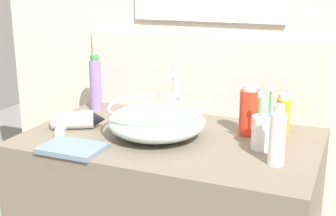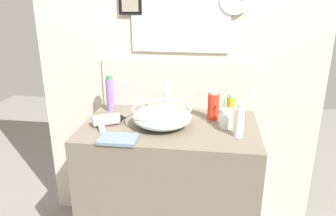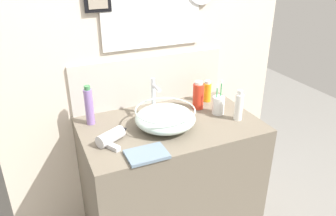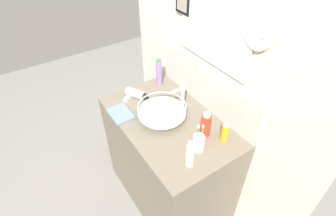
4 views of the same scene
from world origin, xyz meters
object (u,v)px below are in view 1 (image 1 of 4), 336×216
at_px(lotion_bottle, 277,137).
at_px(hand_towel, 72,148).
at_px(soap_dispenser, 283,114).
at_px(glass_bowl_sink, 157,121).
at_px(spray_bottle, 249,112).
at_px(faucet, 175,90).
at_px(hair_drier, 76,121).
at_px(shampoo_bottle, 95,84).
at_px(toothbrush_cup, 263,132).

bearing_deg(lotion_bottle, hand_towel, -167.28).
distance_m(soap_dispenser, hand_towel, 0.74).
relative_size(glass_bowl_sink, spray_bottle, 1.88).
distance_m(glass_bowl_sink, lotion_bottle, 0.43).
bearing_deg(faucet, hair_drier, -147.55).
height_order(soap_dispenser, hand_towel, soap_dispenser).
xyz_separation_m(spray_bottle, shampoo_bottle, (-0.66, 0.07, 0.03)).
bearing_deg(glass_bowl_sink, hand_towel, -131.00).
bearing_deg(faucet, hand_towel, -116.70).
xyz_separation_m(glass_bowl_sink, hair_drier, (-0.31, -0.03, -0.03)).
height_order(glass_bowl_sink, soap_dispenser, soap_dispenser).
distance_m(hair_drier, shampoo_bottle, 0.26).
xyz_separation_m(toothbrush_cup, shampoo_bottle, (-0.73, 0.18, 0.05)).
bearing_deg(spray_bottle, shampoo_bottle, 174.23).
relative_size(faucet, lotion_bottle, 1.25).
xyz_separation_m(soap_dispenser, hand_towel, (-0.59, -0.44, -0.06)).
xyz_separation_m(hair_drier, shampoo_bottle, (-0.06, 0.24, 0.08)).
bearing_deg(glass_bowl_sink, hair_drier, -174.09).
distance_m(toothbrush_cup, lotion_bottle, 0.14).
distance_m(toothbrush_cup, hand_towel, 0.61).
height_order(faucet, hair_drier, faucet).
height_order(faucet, hand_towel, faucet).
relative_size(lotion_bottle, shampoo_bottle, 0.80).
xyz_separation_m(lotion_bottle, shampoo_bottle, (-0.79, 0.30, 0.03)).
relative_size(spray_bottle, lotion_bottle, 0.97).
height_order(faucet, soap_dispenser, faucet).
distance_m(faucet, shampoo_bottle, 0.37).
bearing_deg(hair_drier, spray_bottle, 16.66).
xyz_separation_m(hair_drier, spray_bottle, (0.59, 0.18, 0.05)).
relative_size(toothbrush_cup, soap_dispenser, 1.48).
bearing_deg(toothbrush_cup, spray_bottle, 123.35).
height_order(spray_bottle, hand_towel, spray_bottle).
height_order(soap_dispenser, lotion_bottle, lotion_bottle).
height_order(spray_bottle, lotion_bottle, lotion_bottle).
relative_size(faucet, toothbrush_cup, 1.10).
bearing_deg(hand_towel, hair_drier, 120.18).
bearing_deg(shampoo_bottle, soap_dispenser, 0.26).
xyz_separation_m(faucet, shampoo_bottle, (-0.37, 0.05, -0.02)).
distance_m(toothbrush_cup, shampoo_bottle, 0.75).
bearing_deg(hand_towel, shampoo_bottle, 111.89).
bearing_deg(hand_towel, toothbrush_cup, 24.81).
height_order(faucet, lotion_bottle, faucet).
bearing_deg(spray_bottle, hand_towel, -142.42).
relative_size(hair_drier, hand_towel, 1.01).
distance_m(glass_bowl_sink, shampoo_bottle, 0.43).
xyz_separation_m(spray_bottle, hand_towel, (-0.48, -0.37, -0.08)).
bearing_deg(hair_drier, toothbrush_cup, 5.49).
height_order(toothbrush_cup, spray_bottle, toothbrush_cup).
bearing_deg(soap_dispenser, faucet, -172.43).
relative_size(toothbrush_cup, shampoo_bottle, 0.91).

